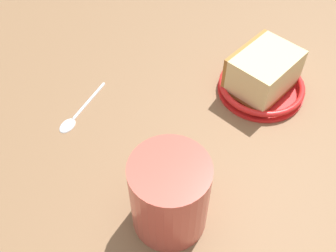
{
  "coord_description": "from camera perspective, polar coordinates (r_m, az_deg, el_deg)",
  "views": [
    {
      "loc": [
        1.47,
        41.71,
        45.32
      ],
      "look_at": [
        5.85,
        6.78,
        3.0
      ],
      "focal_mm": 42.59,
      "sensor_mm": 36.0,
      "label": 1
    }
  ],
  "objects": [
    {
      "name": "small_plate",
      "position": [
        0.65,
        13.18,
        5.49
      ],
      "size": [
        13.6,
        13.6,
        1.89
      ],
      "color": "red",
      "rests_on": "ground_plane"
    },
    {
      "name": "tea_mug",
      "position": [
        0.46,
        0.31,
        -9.68
      ],
      "size": [
        9.11,
        11.55,
        10.92
      ],
      "color": "#BF4C3F",
      "rests_on": "ground_plane"
    },
    {
      "name": "ground_plane",
      "position": [
        0.63,
        6.07,
        1.5
      ],
      "size": [
        159.41,
        159.41,
        3.3
      ],
      "primitive_type": "cube",
      "color": "brown"
    },
    {
      "name": "cake_slice",
      "position": [
        0.63,
        13.48,
        7.64
      ],
      "size": [
        12.37,
        12.84,
        6.15
      ],
      "color": "#9E662D",
      "rests_on": "small_plate"
    },
    {
      "name": "teaspoon",
      "position": [
        0.61,
        -13.3,
        1.35
      ],
      "size": [
        5.03,
        11.26,
        0.8
      ],
      "color": "silver",
      "rests_on": "ground_plane"
    }
  ]
}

